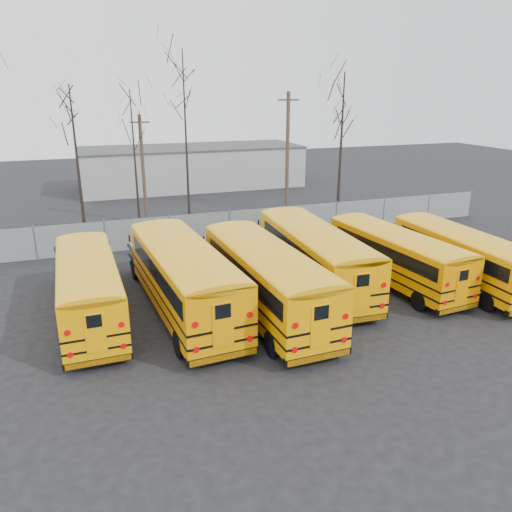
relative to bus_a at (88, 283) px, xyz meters
name	(u,v)px	position (x,y,z in m)	size (l,w,h in m)	color
ground	(305,310)	(9.27, -2.30, -1.72)	(120.00, 120.00, 0.00)	black
fence	(229,226)	(9.27, 9.70, -0.72)	(40.00, 0.04, 2.00)	gray
distant_building	(192,167)	(11.27, 29.70, 0.28)	(22.00, 8.00, 4.00)	#A1A19C
bus_a	(88,283)	(0.00, 0.00, 0.00)	(2.60, 10.55, 2.94)	black
bus_b	(183,273)	(4.00, -0.67, 0.22)	(3.51, 12.00, 3.32)	black
bus_c	(264,274)	(7.40, -1.93, 0.18)	(3.08, 11.71, 3.25)	black
bus_d	(313,251)	(10.84, 0.27, 0.17)	(3.19, 11.68, 3.24)	black
bus_e	(393,252)	(14.96, -0.69, -0.02)	(3.27, 10.52, 2.90)	black
bus_f	(460,252)	(18.17, -1.87, -0.02)	(2.46, 10.42, 2.91)	black
utility_pole_left	(143,170)	(4.60, 15.85, 2.37)	(1.41, 0.35, 7.97)	#493729
utility_pole_right	(287,153)	(15.94, 15.70, 3.17)	(1.69, 0.30, 9.51)	#4D382B
tree_2	(77,162)	(0.14, 15.00, 3.27)	(0.26, 0.26, 9.98)	black
tree_3	(135,166)	(3.74, 12.77, 3.10)	(0.26, 0.26, 9.64)	black
tree_4	(186,144)	(7.28, 13.05, 4.37)	(0.26, 0.26, 12.18)	black
tree_5	(341,147)	(19.39, 13.32, 3.72)	(0.26, 0.26, 10.88)	black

